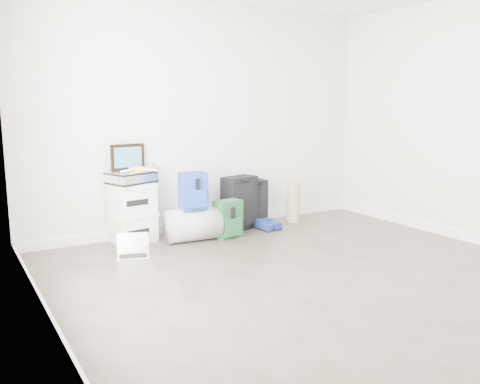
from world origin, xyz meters
TOP-DOWN VIEW (x-y plane):
  - ground at (0.00, 0.00)m, footprint 5.00×5.00m
  - room_envelope at (0.00, 0.02)m, footprint 4.52×5.02m
  - boxes_stack at (-1.01, 2.32)m, footprint 0.52×0.45m
  - briefcase at (-1.01, 2.32)m, footprint 0.56×0.49m
  - painting at (-1.01, 2.42)m, footprint 0.39×0.06m
  - drone at (-0.93, 2.30)m, footprint 0.49×0.49m
  - duffel_bag at (-0.41, 2.01)m, footprint 0.63×0.43m
  - blue_backpack at (-0.41, 1.98)m, footprint 0.31×0.24m
  - large_suitcase at (0.32, 2.21)m, footprint 0.47×0.37m
  - green_backpack at (0.01, 1.93)m, footprint 0.34×0.27m
  - carry_on at (0.57, 2.33)m, footprint 0.37×0.25m
  - shoes at (0.60, 2.01)m, footprint 0.26×0.28m
  - rolled_rug at (1.12, 2.19)m, footprint 0.18×0.18m
  - laptop at (-1.19, 1.78)m, footprint 0.38×0.32m

SIDE VIEW (x-z plane):
  - ground at x=0.00m, z-range 0.00..0.00m
  - shoes at x=0.60m, z-range 0.00..0.09m
  - laptop at x=-1.19m, z-range -0.06..0.17m
  - duffel_bag at x=-0.41m, z-range 0.00..0.37m
  - green_backpack at x=0.01m, z-range -0.01..0.43m
  - rolled_rug at x=1.12m, z-range 0.00..0.54m
  - carry_on at x=0.57m, z-range 0.00..0.58m
  - large_suitcase at x=0.32m, z-range 0.00..0.65m
  - boxes_stack at x=-1.01m, z-range 0.00..0.67m
  - blue_backpack at x=-0.41m, z-range 0.36..0.78m
  - briefcase at x=-1.01m, z-range 0.66..0.80m
  - drone at x=-0.93m, z-range 0.80..0.85m
  - painting at x=-1.01m, z-range 0.80..1.09m
  - room_envelope at x=0.00m, z-range 0.37..3.08m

